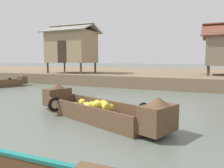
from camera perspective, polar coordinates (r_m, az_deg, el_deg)
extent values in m
plane|color=#596056|center=(11.64, 7.67, -3.15)|extent=(300.00, 300.00, 0.00)
cube|color=#756047|center=(23.90, 16.69, 2.28)|extent=(160.00, 20.00, 0.81)
cube|color=brown|center=(7.08, -4.20, -8.55)|extent=(4.21, 2.51, 0.12)
cube|color=brown|center=(7.37, -1.02, -5.83)|extent=(3.83, 1.50, 0.41)
cube|color=brown|center=(6.69, -7.75, -7.10)|extent=(3.83, 1.50, 0.41)
cube|color=brown|center=(5.48, 11.87, -8.78)|extent=(0.88, 1.12, 0.66)
cone|color=brown|center=(5.39, 11.96, -4.36)|extent=(0.72, 0.72, 0.20)
cube|color=brown|center=(8.85, -14.00, -3.20)|extent=(0.88, 1.12, 0.66)
cone|color=brown|center=(8.80, -14.07, -0.44)|extent=(0.72, 0.72, 0.20)
cube|color=brown|center=(7.68, -8.43, -5.25)|extent=(0.55, 1.04, 0.05)
torus|color=black|center=(6.55, 8.05, -7.00)|extent=(0.30, 0.53, 0.52)
torus|color=black|center=(7.73, -14.57, -5.15)|extent=(0.30, 0.53, 0.52)
ellipsoid|color=gold|center=(6.89, -1.70, -5.61)|extent=(0.35, 0.30, 0.27)
ellipsoid|color=gold|center=(7.53, -6.56, -5.32)|extent=(0.34, 0.34, 0.18)
ellipsoid|color=yellow|center=(6.92, -7.19, -6.51)|extent=(0.32, 0.33, 0.19)
ellipsoid|color=gold|center=(7.66, -5.32, -5.20)|extent=(0.31, 0.32, 0.18)
ellipsoid|color=yellow|center=(7.43, -3.93, -5.15)|extent=(0.24, 0.33, 0.28)
ellipsoid|color=yellow|center=(7.20, -3.73, -5.46)|extent=(0.36, 0.31, 0.26)
ellipsoid|color=yellow|center=(7.27, -3.45, -5.28)|extent=(0.32, 0.33, 0.26)
ellipsoid|color=yellow|center=(7.85, -7.77, -4.78)|extent=(0.34, 0.34, 0.26)
ellipsoid|color=gold|center=(6.71, -1.67, -6.17)|extent=(0.21, 0.30, 0.28)
ellipsoid|color=yellow|center=(7.59, -9.78, -5.41)|extent=(0.38, 0.34, 0.19)
ellipsoid|color=yellow|center=(7.22, -2.20, -5.21)|extent=(0.30, 0.28, 0.27)
ellipsoid|color=gold|center=(7.60, -4.96, -5.21)|extent=(0.29, 0.37, 0.18)
ellipsoid|color=yellow|center=(7.41, -4.26, -5.60)|extent=(0.35, 0.35, 0.19)
ellipsoid|color=gold|center=(6.93, -0.51, -6.14)|extent=(0.35, 0.34, 0.24)
ellipsoid|color=yellow|center=(7.06, -6.14, -5.78)|extent=(0.30, 0.25, 0.20)
cube|color=brown|center=(16.95, -26.89, 0.11)|extent=(0.94, 2.91, 0.36)
cube|color=brown|center=(18.01, -22.26, 0.96)|extent=(0.87, 0.66, 0.56)
cone|color=brown|center=(17.99, -22.31, 2.17)|extent=(0.68, 0.68, 0.20)
torus|color=black|center=(18.20, -25.05, 0.67)|extent=(0.53, 0.26, 0.52)
cylinder|color=#4C3826|center=(19.74, -16.35, 4.02)|extent=(0.16, 0.16, 0.88)
cylinder|color=#4C3826|center=(17.71, -8.10, 4.01)|extent=(0.16, 0.16, 0.88)
cylinder|color=#4C3826|center=(21.57, -12.23, 4.27)|extent=(0.16, 0.16, 0.88)
cylinder|color=#4C3826|center=(19.72, -4.38, 4.25)|extent=(0.16, 0.16, 0.88)
cube|color=#9E8460|center=(19.65, -10.46, 9.37)|extent=(3.77, 2.75, 2.69)
cube|color=#2D2319|center=(18.51, -12.96, 8.15)|extent=(0.80, 0.04, 1.80)
cube|color=gray|center=(19.26, -11.77, 14.12)|extent=(4.47, 1.87, 0.76)
cube|color=gray|center=(20.37, -9.40, 13.71)|extent=(4.47, 1.87, 0.76)
cylinder|color=#4C3826|center=(16.83, 23.64, 3.16)|extent=(0.16, 0.16, 0.70)
cylinder|color=#4C3826|center=(19.46, 23.82, 3.46)|extent=(0.16, 0.16, 0.70)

